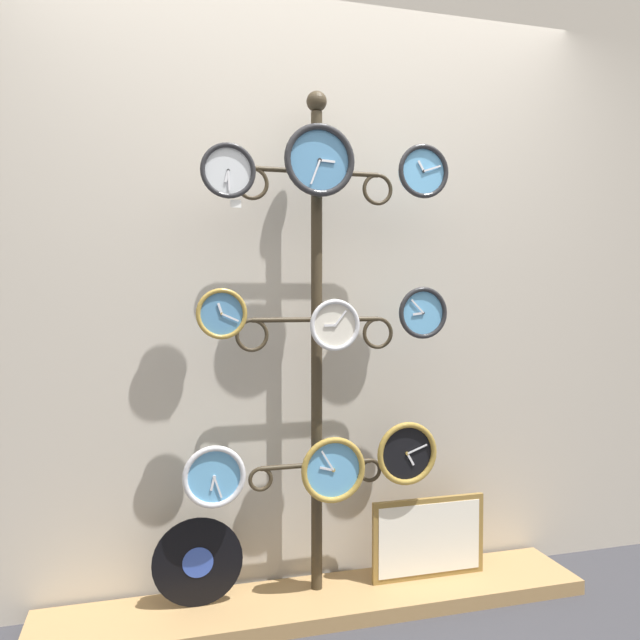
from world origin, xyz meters
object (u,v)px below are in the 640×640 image
at_px(clock_bottom_right, 407,453).
at_px(vinyl_record, 198,562).
at_px(clock_top_left, 228,171).
at_px(clock_top_center, 319,160).
at_px(clock_top_right, 423,172).
at_px(clock_bottom_left, 214,476).
at_px(clock_middle_left, 222,314).
at_px(clock_middle_right, 422,313).
at_px(display_stand, 317,398).
at_px(picture_frame, 429,538).
at_px(clock_middle_center, 335,325).
at_px(clock_bottom_center, 333,470).

height_order(clock_bottom_right, vinyl_record, clock_bottom_right).
height_order(clock_top_left, clock_top_center, clock_top_center).
xyz_separation_m(clock_top_right, clock_bottom_left, (-0.84, 0.01, -1.17)).
height_order(clock_top_right, clock_bottom_right, clock_top_right).
bearing_deg(clock_top_left, clock_middle_left, 130.27).
bearing_deg(clock_middle_right, display_stand, 169.13).
xyz_separation_m(clock_top_left, clock_top_right, (0.78, -0.00, 0.04)).
relative_size(display_stand, picture_frame, 4.10).
bearing_deg(display_stand, picture_frame, -4.43).
xyz_separation_m(clock_top_center, clock_middle_right, (0.44, -0.00, -0.59)).
relative_size(clock_top_center, vinyl_record, 0.81).
bearing_deg(clock_bottom_left, picture_frame, 3.00).
distance_m(clock_middle_center, vinyl_record, 1.05).
relative_size(clock_bottom_left, picture_frame, 0.47).
distance_m(clock_middle_left, picture_frame, 1.29).
xyz_separation_m(clock_top_left, picture_frame, (0.85, 0.06, -1.48)).
distance_m(clock_middle_left, clock_middle_right, 0.81).
distance_m(clock_top_center, clock_middle_center, 0.64).
height_order(display_stand, clock_bottom_left, display_stand).
xyz_separation_m(clock_middle_left, clock_middle_right, (0.81, -0.01, -0.00)).
xyz_separation_m(clock_top_left, clock_top_center, (0.35, 0.02, 0.06)).
relative_size(clock_top_center, picture_frame, 0.56).
xyz_separation_m(clock_bottom_left, clock_bottom_center, (0.46, -0.03, -0.00)).
bearing_deg(vinyl_record, clock_middle_center, -8.89).
bearing_deg(clock_top_left, vinyl_record, 146.62).
xyz_separation_m(clock_top_left, clock_middle_left, (-0.02, 0.03, -0.53)).
xyz_separation_m(clock_middle_right, vinyl_record, (-0.90, 0.06, -0.95)).
distance_m(display_stand, picture_frame, 0.78).
bearing_deg(clock_bottom_right, clock_bottom_center, -173.97).
bearing_deg(picture_frame, clock_top_left, -175.83).
bearing_deg(vinyl_record, clock_top_center, -6.95).
distance_m(clock_top_left, clock_top_center, 0.36).
bearing_deg(picture_frame, clock_bottom_right, -161.84).
height_order(clock_middle_right, vinyl_record, clock_middle_right).
xyz_separation_m(clock_middle_center, clock_bottom_center, (-0.01, -0.01, -0.56)).
xyz_separation_m(clock_bottom_right, picture_frame, (0.12, 0.04, -0.38)).
relative_size(clock_top_left, picture_frame, 0.41).
height_order(clock_top_left, clock_top_right, clock_top_right).
relative_size(clock_bottom_left, clock_bottom_center, 0.91).
height_order(clock_middle_center, picture_frame, clock_middle_center).
relative_size(clock_middle_left, picture_frame, 0.38).
distance_m(clock_top_right, picture_frame, 1.52).
height_order(clock_middle_center, clock_middle_right, clock_middle_right).
distance_m(clock_top_right, clock_middle_right, 0.57).
bearing_deg(picture_frame, vinyl_record, 179.19).
bearing_deg(clock_bottom_left, clock_middle_center, -2.56).
distance_m(clock_middle_right, vinyl_record, 1.31).
height_order(clock_top_right, vinyl_record, clock_top_right).
bearing_deg(clock_bottom_center, vinyl_record, 170.34).
bearing_deg(clock_bottom_left, clock_bottom_center, -3.35).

